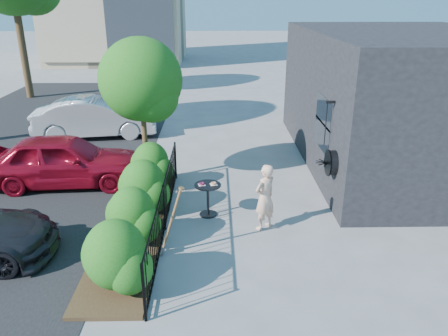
{
  "coord_description": "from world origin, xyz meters",
  "views": [
    {
      "loc": [
        -0.33,
        -8.73,
        4.94
      ],
      "look_at": [
        -0.15,
        0.74,
        1.2
      ],
      "focal_mm": 35.0,
      "sensor_mm": 36.0,
      "label": 1
    }
  ],
  "objects_px": {
    "woman": "(265,197)",
    "shovel": "(170,225)",
    "cafe_table": "(208,194)",
    "patio_tree": "(143,85)",
    "car_silver": "(96,117)",
    "car_red": "(64,160)"
  },
  "relations": [
    {
      "from": "cafe_table",
      "to": "shovel",
      "type": "xyz_separation_m",
      "value": [
        -0.72,
        -1.71,
        0.12
      ]
    },
    {
      "from": "woman",
      "to": "shovel",
      "type": "xyz_separation_m",
      "value": [
        -2.0,
        -1.04,
        -0.1
      ]
    },
    {
      "from": "woman",
      "to": "car_red",
      "type": "relative_size",
      "value": 0.37
    },
    {
      "from": "car_red",
      "to": "car_silver",
      "type": "relative_size",
      "value": 0.95
    },
    {
      "from": "woman",
      "to": "car_red",
      "type": "distance_m",
      "value": 5.9
    },
    {
      "from": "woman",
      "to": "car_silver",
      "type": "xyz_separation_m",
      "value": [
        -5.56,
        7.12,
        -0.04
      ]
    },
    {
      "from": "car_red",
      "to": "patio_tree",
      "type": "bearing_deg",
      "value": -90.6
    },
    {
      "from": "shovel",
      "to": "car_silver",
      "type": "xyz_separation_m",
      "value": [
        -3.56,
        8.16,
        0.06
      ]
    },
    {
      "from": "cafe_table",
      "to": "shovel",
      "type": "bearing_deg",
      "value": -112.91
    },
    {
      "from": "patio_tree",
      "to": "car_silver",
      "type": "relative_size",
      "value": 0.89
    },
    {
      "from": "woman",
      "to": "shovel",
      "type": "height_order",
      "value": "woman"
    },
    {
      "from": "cafe_table",
      "to": "car_red",
      "type": "height_order",
      "value": "car_red"
    },
    {
      "from": "patio_tree",
      "to": "car_red",
      "type": "relative_size",
      "value": 0.94
    },
    {
      "from": "patio_tree",
      "to": "car_silver",
      "type": "xyz_separation_m",
      "value": [
        -2.58,
        4.39,
        -2.03
      ]
    },
    {
      "from": "woman",
      "to": "shovel",
      "type": "distance_m",
      "value": 2.26
    },
    {
      "from": "shovel",
      "to": "car_silver",
      "type": "relative_size",
      "value": 0.35
    },
    {
      "from": "cafe_table",
      "to": "patio_tree",
      "type": "bearing_deg",
      "value": 129.49
    },
    {
      "from": "patio_tree",
      "to": "woman",
      "type": "height_order",
      "value": "patio_tree"
    },
    {
      "from": "cafe_table",
      "to": "woman",
      "type": "height_order",
      "value": "woman"
    },
    {
      "from": "car_red",
      "to": "car_silver",
      "type": "bearing_deg",
      "value": -0.12
    },
    {
      "from": "patio_tree",
      "to": "cafe_table",
      "type": "bearing_deg",
      "value": -50.51
    },
    {
      "from": "woman",
      "to": "patio_tree",
      "type": "bearing_deg",
      "value": -81.81
    }
  ]
}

